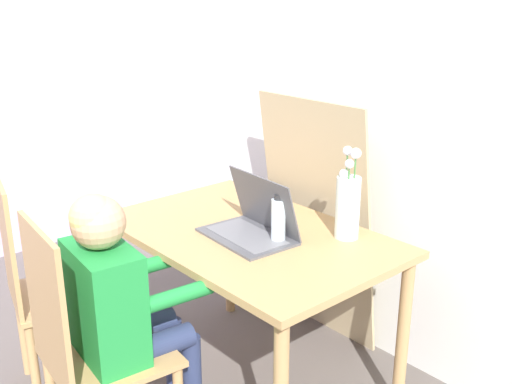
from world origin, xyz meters
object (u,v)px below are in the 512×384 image
Objects in this scene: chair_occupied at (88,351)px; laptop at (254,222)px; flower_vase at (348,203)px; person_seated at (119,298)px; water_bottle at (278,220)px; chair_spare at (45,287)px.

chair_occupied reaches higher than laptop.
flower_vase reaches higher than chair_occupied.
chair_occupied is 0.93× the size of person_seated.
flower_vase is (0.25, 0.27, 0.09)m from laptop.
chair_occupied is at bearing -99.71° from water_bottle.
flower_vase is at bearing 58.89° from water_bottle.
chair_occupied is at bearing -174.89° from chair_spare.
laptop is at bearing -133.53° from flower_vase.
water_bottle is at bearing -121.66° from chair_spare.
laptop is (0.57, 0.65, 0.28)m from chair_spare.
person_seated is at bearing -106.63° from flower_vase.
laptop is 2.03× the size of water_bottle.
chair_occupied is 4.99× the size of water_bottle.
laptop is 1.07× the size of flower_vase.
flower_vase reaches higher than laptop.
chair_spare is at bearing 10.60° from person_seated.
person_seated is at bearing -90.00° from chair_occupied.
chair_occupied is 2.46× the size of laptop.
chair_occupied is 0.21m from person_seated.
water_bottle is (0.68, 0.68, 0.32)m from chair_spare.
laptop is (0.01, 0.60, 0.12)m from person_seated.
flower_vase reaches higher than person_seated.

